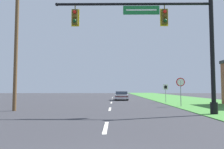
{
  "coord_description": "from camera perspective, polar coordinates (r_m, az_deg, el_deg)",
  "views": [
    {
      "loc": [
        0.35,
        -2.91,
        1.55
      ],
      "look_at": [
        0.0,
        28.48,
        3.64
      ],
      "focal_mm": 35.0,
      "sensor_mm": 36.0,
      "label": 1
    }
  ],
  "objects": [
    {
      "name": "road_center_line",
      "position": [
        24.96,
        -0.17,
        -7.36
      ],
      "size": [
        0.16,
        34.8,
        0.01
      ],
      "color": "silver",
      "rests_on": "ground"
    },
    {
      "name": "grass_verge_right",
      "position": [
        34.47,
        17.87,
        -6.17
      ],
      "size": [
        10.0,
        110.0,
        0.04
      ],
      "color": "#428438",
      "rests_on": "ground"
    },
    {
      "name": "stop_sign",
      "position": [
        20.19,
        17.48,
        -2.74
      ],
      "size": [
        0.76,
        0.07,
        2.5
      ],
      "color": "gray",
      "rests_on": "grass_verge_right"
    },
    {
      "name": "utility_pole_near",
      "position": [
        17.53,
        -23.7,
        9.31
      ],
      "size": [
        1.8,
        0.26,
        10.54
      ],
      "color": "brown",
      "rests_on": "ground"
    },
    {
      "name": "car_ahead",
      "position": [
        30.91,
        2.5,
        -5.56
      ],
      "size": [
        1.92,
        4.39,
        1.19
      ],
      "color": "black",
      "rests_on": "ground"
    },
    {
      "name": "signal_mast",
      "position": [
        14.23,
        15.41,
        9.3
      ],
      "size": [
        10.01,
        0.47,
        7.72
      ],
      "color": "black",
      "rests_on": "grass_verge_right"
    },
    {
      "name": "route_sign_post",
      "position": [
        25.17,
        13.83,
        -3.75
      ],
      "size": [
        0.55,
        0.06,
        2.03
      ],
      "color": "gray",
      "rests_on": "grass_verge_right"
    }
  ]
}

